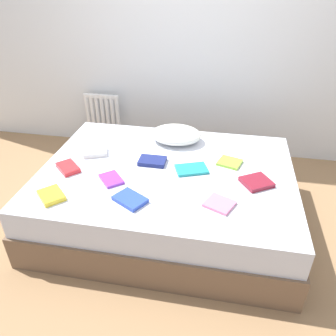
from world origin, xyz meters
The scene contains 15 objects.
ground_plane centered at (0.00, 0.00, 0.00)m, with size 8.00×8.00×0.00m, color #93704C.
back_wall centered at (0.00, 1.35, 1.40)m, with size 6.00×0.10×2.80m, color silver.
bed centered at (0.00, 0.00, 0.25)m, with size 2.00×1.50×0.50m.
radiator centered at (-0.98, 1.20, 0.38)m, with size 0.41×0.04×0.50m.
pillow centered at (-0.01, 0.48, 0.57)m, with size 0.45×0.35×0.14m, color white.
textbook_maroon centered at (0.68, -0.08, 0.52)m, with size 0.20×0.18×0.03m, color maroon.
textbook_blue centered at (-0.17, -0.45, 0.52)m, with size 0.21×0.15×0.03m, color #2847B7.
textbook_teal centered at (0.19, 0.02, 0.51)m, with size 0.24×0.16×0.02m, color teal.
textbook_white centered at (-0.64, 0.13, 0.52)m, with size 0.19×0.15×0.04m, color white.
textbook_purple centered at (-0.38, -0.23, 0.51)m, with size 0.19×0.14×0.02m, color purple.
textbook_navy centered at (-0.13, 0.07, 0.52)m, with size 0.21×0.15×0.03m, color navy.
textbook_pink centered at (0.43, -0.38, 0.51)m, with size 0.18×0.16×0.02m, color pink.
textbook_yellow centered at (-0.71, -0.51, 0.52)m, with size 0.19×0.15×0.04m, color yellow.
textbook_red centered at (-0.76, -0.15, 0.52)m, with size 0.20×0.13×0.04m, color red.
textbook_lime centered at (0.48, 0.18, 0.51)m, with size 0.18×0.16×0.02m, color #8CC638.
Camera 1 is at (0.41, -2.16, 1.88)m, focal length 35.38 mm.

